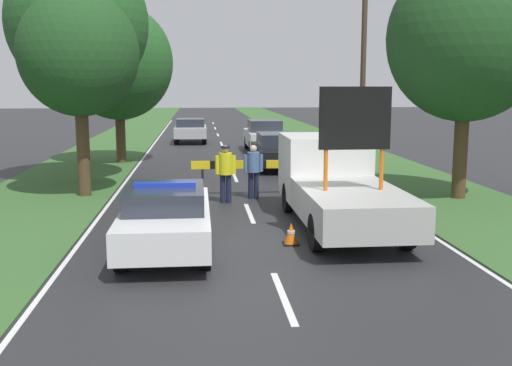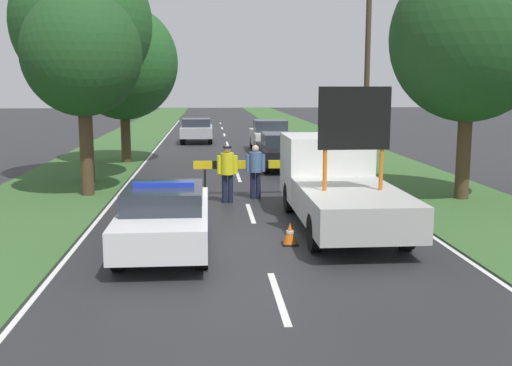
{
  "view_description": "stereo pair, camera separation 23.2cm",
  "coord_description": "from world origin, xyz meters",
  "px_view_note": "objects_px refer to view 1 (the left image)",
  "views": [
    {
      "loc": [
        -1.34,
        -13.1,
        3.42
      ],
      "look_at": [
        0.02,
        0.99,
        1.1
      ],
      "focal_mm": 42.0,
      "sensor_mm": 36.0,
      "label": 1
    },
    {
      "loc": [
        -1.11,
        -13.12,
        3.42
      ],
      "look_at": [
        0.02,
        0.99,
        1.1
      ],
      "focal_mm": 42.0,
      "sensor_mm": 36.0,
      "label": 2
    }
  ],
  "objects_px": {
    "road_barrier": "(248,166)",
    "queued_car_van_white": "(264,135)",
    "police_car": "(166,217)",
    "traffic_cone_near_police": "(291,234)",
    "roadside_tree_mid_left": "(118,63)",
    "roadside_tree_near_left": "(467,39)",
    "roadside_tree_near_right": "(79,54)",
    "pedestrian_civilian": "(253,167)",
    "queued_car_sedan_silver": "(191,130)",
    "work_truck": "(335,182)",
    "traffic_cone_near_truck": "(189,191)",
    "police_officer": "(226,169)",
    "roadside_tree_mid_right": "(78,23)",
    "queued_car_sedan_black": "(277,150)",
    "utility_pole": "(363,62)",
    "traffic_cone_centre_front": "(130,203)"
  },
  "relations": [
    {
      "from": "queued_car_van_white",
      "to": "roadside_tree_near_left",
      "type": "distance_m",
      "value": 14.91
    },
    {
      "from": "queued_car_sedan_black",
      "to": "roadside_tree_near_right",
      "type": "distance_m",
      "value": 9.63
    },
    {
      "from": "police_officer",
      "to": "roadside_tree_near_left",
      "type": "xyz_separation_m",
      "value": [
        7.09,
        -0.02,
        3.75
      ]
    },
    {
      "from": "police_car",
      "to": "queued_car_sedan_black",
      "type": "relative_size",
      "value": 1.0
    },
    {
      "from": "roadside_tree_mid_right",
      "to": "traffic_cone_near_truck",
      "type": "bearing_deg",
      "value": -42.66
    },
    {
      "from": "queued_car_sedan_silver",
      "to": "roadside_tree_mid_right",
      "type": "height_order",
      "value": "roadside_tree_mid_right"
    },
    {
      "from": "queued_car_sedan_black",
      "to": "queued_car_sedan_silver",
      "type": "bearing_deg",
      "value": -72.46
    },
    {
      "from": "traffic_cone_near_police",
      "to": "roadside_tree_near_left",
      "type": "relative_size",
      "value": 0.07
    },
    {
      "from": "police_officer",
      "to": "roadside_tree_near_right",
      "type": "relative_size",
      "value": 0.27
    },
    {
      "from": "police_car",
      "to": "queued_car_sedan_silver",
      "type": "bearing_deg",
      "value": 94.22
    },
    {
      "from": "pedestrian_civilian",
      "to": "roadside_tree_near_left",
      "type": "relative_size",
      "value": 0.23
    },
    {
      "from": "queued_car_sedan_silver",
      "to": "roadside_tree_mid_left",
      "type": "height_order",
      "value": "roadside_tree_mid_left"
    },
    {
      "from": "traffic_cone_near_truck",
      "to": "traffic_cone_near_police",
      "type": "bearing_deg",
      "value": -67.7
    },
    {
      "from": "road_barrier",
      "to": "roadside_tree_near_left",
      "type": "relative_size",
      "value": 0.49
    },
    {
      "from": "police_officer",
      "to": "queued_car_van_white",
      "type": "distance_m",
      "value": 13.91
    },
    {
      "from": "queued_car_van_white",
      "to": "queued_car_sedan_silver",
      "type": "xyz_separation_m",
      "value": [
        -3.89,
        5.41,
        -0.07
      ]
    },
    {
      "from": "traffic_cone_near_truck",
      "to": "queued_car_sedan_silver",
      "type": "relative_size",
      "value": 0.13
    },
    {
      "from": "queued_car_sedan_black",
      "to": "roadside_tree_near_left",
      "type": "xyz_separation_m",
      "value": [
        4.61,
        -7.29,
        4.01
      ]
    },
    {
      "from": "traffic_cone_near_police",
      "to": "traffic_cone_near_truck",
      "type": "xyz_separation_m",
      "value": [
        -2.27,
        5.53,
        0.01
      ]
    },
    {
      "from": "work_truck",
      "to": "road_barrier",
      "type": "height_order",
      "value": "work_truck"
    },
    {
      "from": "road_barrier",
      "to": "queued_car_van_white",
      "type": "distance_m",
      "value": 12.69
    },
    {
      "from": "roadside_tree_mid_left",
      "to": "roadside_tree_near_left",
      "type": "bearing_deg",
      "value": -40.56
    },
    {
      "from": "work_truck",
      "to": "roadside_tree_near_left",
      "type": "distance_m",
      "value": 6.47
    },
    {
      "from": "roadside_tree_near_right",
      "to": "queued_car_van_white",
      "type": "bearing_deg",
      "value": 60.26
    },
    {
      "from": "queued_car_sedan_silver",
      "to": "traffic_cone_near_truck",
      "type": "bearing_deg",
      "value": 90.54
    },
    {
      "from": "pedestrian_civilian",
      "to": "traffic_cone_near_police",
      "type": "distance_m",
      "value": 5.44
    },
    {
      "from": "traffic_cone_near_truck",
      "to": "police_officer",
      "type": "bearing_deg",
      "value": -33.78
    },
    {
      "from": "traffic_cone_near_truck",
      "to": "queued_car_sedan_silver",
      "type": "height_order",
      "value": "queued_car_sedan_silver"
    },
    {
      "from": "queued_car_sedan_silver",
      "to": "roadside_tree_mid_right",
      "type": "bearing_deg",
      "value": 76.57
    },
    {
      "from": "roadside_tree_near_right",
      "to": "roadside_tree_mid_right",
      "type": "bearing_deg",
      "value": 100.3
    },
    {
      "from": "roadside_tree_mid_right",
      "to": "utility_pole",
      "type": "distance_m",
      "value": 10.22
    },
    {
      "from": "work_truck",
      "to": "roadside_tree_near_left",
      "type": "bearing_deg",
      "value": -145.16
    },
    {
      "from": "pedestrian_civilian",
      "to": "utility_pole",
      "type": "bearing_deg",
      "value": 20.81
    },
    {
      "from": "road_barrier",
      "to": "police_officer",
      "type": "distance_m",
      "value": 1.34
    },
    {
      "from": "roadside_tree_near_right",
      "to": "roadside_tree_mid_right",
      "type": "xyz_separation_m",
      "value": [
        -0.49,
        2.69,
        1.16
      ]
    },
    {
      "from": "road_barrier",
      "to": "police_officer",
      "type": "relative_size",
      "value": 2.07
    },
    {
      "from": "traffic_cone_near_police",
      "to": "roadside_tree_mid_right",
      "type": "xyz_separation_m",
      "value": [
        -6.0,
        8.97,
        5.26
      ]
    },
    {
      "from": "police_car",
      "to": "traffic_cone_near_police",
      "type": "distance_m",
      "value": 2.71
    },
    {
      "from": "queued_car_van_white",
      "to": "police_car",
      "type": "bearing_deg",
      "value": 77.56
    },
    {
      "from": "road_barrier",
      "to": "traffic_cone_centre_front",
      "type": "height_order",
      "value": "road_barrier"
    },
    {
      "from": "road_barrier",
      "to": "roadside_tree_near_right",
      "type": "distance_m",
      "value": 6.11
    },
    {
      "from": "pedestrian_civilian",
      "to": "roadside_tree_near_right",
      "type": "xyz_separation_m",
      "value": [
        -5.19,
        0.9,
        3.38
      ]
    },
    {
      "from": "roadside_tree_near_right",
      "to": "pedestrian_civilian",
      "type": "bearing_deg",
      "value": -9.83
    },
    {
      "from": "police_car",
      "to": "roadside_tree_near_right",
      "type": "xyz_separation_m",
      "value": [
        -2.85,
        6.45,
        3.63
      ]
    },
    {
      "from": "queued_car_sedan_black",
      "to": "roadside_tree_near_left",
      "type": "height_order",
      "value": "roadside_tree_near_left"
    },
    {
      "from": "work_truck",
      "to": "pedestrian_civilian",
      "type": "relative_size",
      "value": 3.84
    },
    {
      "from": "work_truck",
      "to": "roadside_tree_near_right",
      "type": "height_order",
      "value": "roadside_tree_near_right"
    },
    {
      "from": "police_officer",
      "to": "queued_car_sedan_silver",
      "type": "bearing_deg",
      "value": -76.06
    },
    {
      "from": "queued_car_sedan_silver",
      "to": "utility_pole",
      "type": "distance_m",
      "value": 16.17
    },
    {
      "from": "queued_car_sedan_black",
      "to": "roadside_tree_mid_left",
      "type": "relative_size",
      "value": 0.68
    }
  ]
}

